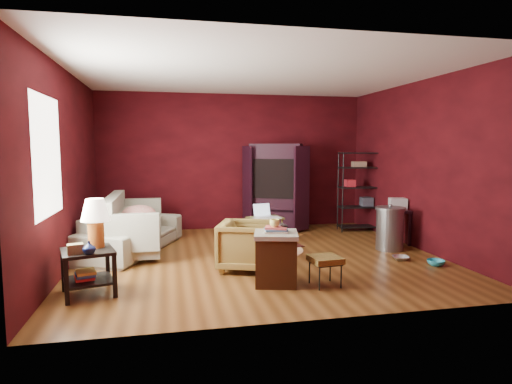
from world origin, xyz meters
TOP-DOWN VIEW (x-y plane):
  - room at (-0.04, -0.01)m, footprint 5.54×5.04m
  - sofa at (-1.96, 0.80)m, footprint 1.47×2.33m
  - armchair at (-0.30, -0.62)m, footprint 0.88×0.91m
  - pet_bowl_steel at (2.07, -0.61)m, footprint 0.26×0.13m
  - pet_bowl_turquoise at (2.42, -0.99)m, footprint 0.26×0.10m
  - vase at (-2.23, -1.47)m, footprint 0.19×0.19m
  - mug at (-0.09, -1.34)m, footprint 0.15×0.14m
  - side_table at (-2.25, -1.20)m, footprint 0.69×0.69m
  - sofa_cushions at (-1.95, 0.80)m, footprint 0.82×2.03m
  - hamper at (-0.06, -1.31)m, footprint 0.64×0.64m
  - footstool at (0.51, -1.52)m, footprint 0.39×0.39m
  - rug_round at (0.17, 0.42)m, footprint 1.41×1.41m
  - rug_oriental at (0.31, 0.69)m, footprint 1.21×0.96m
  - laptop_desk at (0.28, 0.78)m, footprint 0.65×0.55m
  - tv_armoire at (0.83, 2.17)m, footprint 1.27×1.07m
  - wire_shelving at (2.44, 1.67)m, footprint 0.81×0.42m
  - small_stand at (2.60, 0.43)m, footprint 0.50×0.50m
  - trash_can at (2.25, 0.04)m, footprint 0.64×0.64m

SIDE VIEW (x-z plane):
  - rug_round at x=0.17m, z-range 0.00..0.01m
  - rug_oriental at x=0.31m, z-range 0.01..0.02m
  - pet_bowl_steel at x=2.07m, z-range 0.00..0.25m
  - pet_bowl_turquoise at x=2.42m, z-range 0.00..0.25m
  - footstool at x=0.51m, z-range 0.14..0.50m
  - hamper at x=-0.06m, z-range -0.03..0.71m
  - trash_can at x=2.25m, z-range -0.02..0.75m
  - armchair at x=-0.30m, z-range 0.00..0.75m
  - sofa_cushions at x=-1.95m, z-range -0.01..0.84m
  - sofa at x=-1.96m, z-range 0.00..0.88m
  - laptop_desk at x=0.28m, z-range 0.08..0.80m
  - vase at x=-2.23m, z-range 0.53..0.67m
  - small_stand at x=2.60m, z-range 0.20..1.01m
  - side_table at x=-2.25m, z-range 0.11..1.22m
  - mug at x=-0.09m, z-range 0.72..0.85m
  - wire_shelving at x=2.44m, z-range 0.08..1.68m
  - tv_armoire at x=0.83m, z-range 0.04..1.81m
  - room at x=-0.04m, z-range -0.02..2.82m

